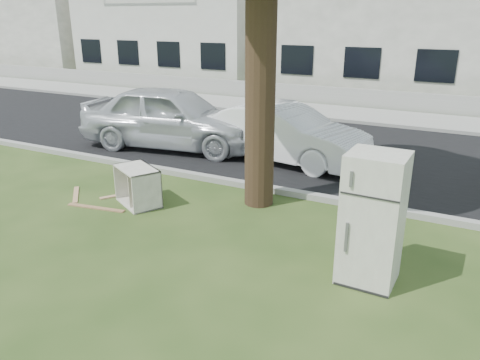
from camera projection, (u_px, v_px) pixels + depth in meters
The scene contains 16 objects.
ground at pixel (232, 246), 7.22m from camera, with size 120.00×120.00×0.00m, color #283E16.
road at pixel (341, 152), 12.25m from camera, with size 120.00×7.00×0.01m, color black.
kerb_near at pixel (291, 195), 9.28m from camera, with size 120.00×0.18×0.12m, color gray.
kerb_far at pixel (371, 125), 15.23m from camera, with size 120.00×0.18×0.12m, color gray.
sidewalk at pixel (380, 117), 16.44m from camera, with size 120.00×2.80×0.01m, color gray.
low_wall at pixel (390, 100), 17.67m from camera, with size 120.00×0.15×0.70m, color gray.
townhouse_left at pixel (191, 13), 25.92m from camera, with size 10.20×8.16×7.04m.
townhouse_center at pixel (419, 7), 20.65m from camera, with size 11.22×8.16×7.44m.
filler_left at pixel (25, 18), 32.51m from camera, with size 16.00×9.00×6.40m, color silver.
fridge at pixel (372, 219), 6.04m from camera, with size 0.73×0.68×1.77m, color silver.
cabinet at pixel (138, 186), 8.75m from camera, with size 0.92×0.57×0.72m, color white.
plank_a at pixel (96, 208), 8.65m from camera, with size 1.17×0.10×0.02m, color #986E49.
plank_b at pixel (76, 195), 9.28m from camera, with size 0.92×0.09×0.02m, color tan.
plank_c at pixel (122, 195), 9.29m from camera, with size 0.89×0.10×0.02m, color tan.
car_center at pixel (284, 133), 11.28m from camera, with size 1.45×4.17×1.37m, color white.
car_left at pixel (172, 117), 12.40m from camera, with size 1.96×4.87×1.66m, color #BABEC2.
Camera 1 is at (3.08, -5.70, 3.37)m, focal length 35.00 mm.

